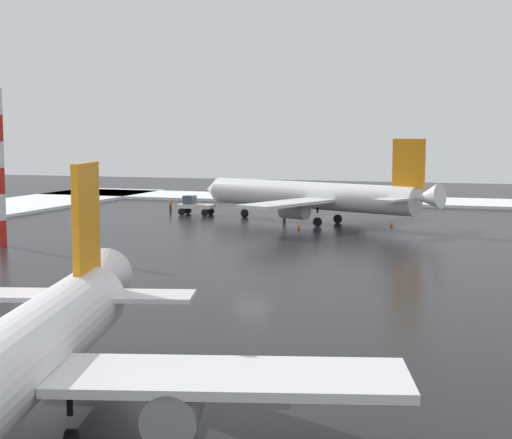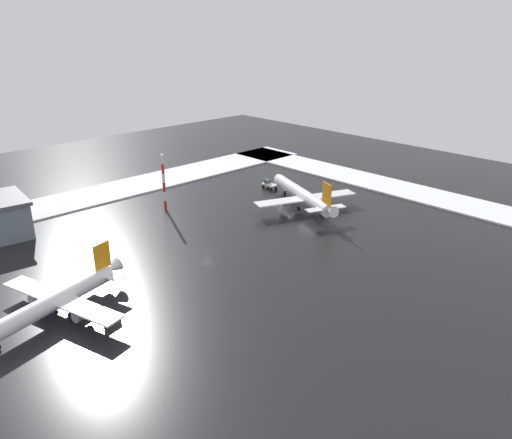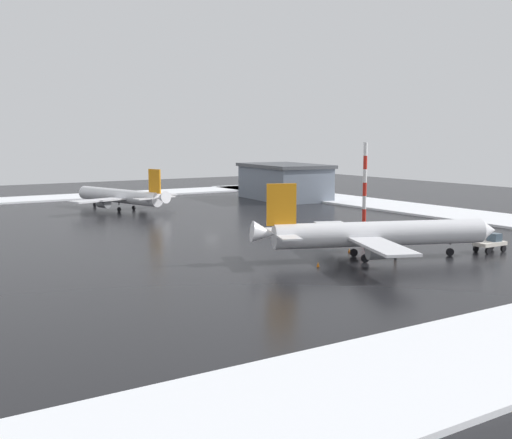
% 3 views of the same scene
% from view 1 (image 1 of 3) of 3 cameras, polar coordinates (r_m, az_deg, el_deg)
% --- Properties ---
extents(ground_plane, '(240.00, 240.00, 0.00)m').
position_cam_1_polar(ground_plane, '(56.82, -0.28, -4.30)').
color(ground_plane, black).
extents(snow_bank_left, '(14.00, 116.00, 0.44)m').
position_cam_1_polar(snow_bank_left, '(121.73, 9.73, 1.33)').
color(snow_bank_left, white).
rests_on(snow_bank_left, ground_plane).
extents(airplane_foreground_jet, '(27.08, 31.99, 9.92)m').
position_cam_1_polar(airplane_foreground_jet, '(91.45, 4.23, 1.74)').
color(airplane_foreground_jet, white).
rests_on(airplane_foreground_jet, ground_plane).
extents(pushback_tug, '(2.35, 4.63, 2.50)m').
position_cam_1_polar(pushback_tug, '(101.57, -4.50, 1.06)').
color(pushback_tug, silver).
rests_on(pushback_tug, ground_plane).
extents(ground_crew_mid_apron, '(0.36, 0.36, 1.71)m').
position_cam_1_polar(ground_crew_mid_apron, '(92.79, 2.07, 0.39)').
color(ground_crew_mid_apron, black).
rests_on(ground_crew_mid_apron, ground_plane).
extents(ground_crew_near_tug, '(0.36, 0.36, 1.71)m').
position_cam_1_polar(ground_crew_near_tug, '(106.24, -6.24, 1.09)').
color(ground_crew_near_tug, black).
rests_on(ground_crew_near_tug, ground_plane).
extents(antenna_mast, '(0.70, 0.70, 14.60)m').
position_cam_1_polar(antenna_mast, '(76.12, -18.08, 3.60)').
color(antenna_mast, red).
rests_on(antenna_mast, ground_plane).
extents(traffic_cone_near_nose, '(0.36, 0.36, 0.55)m').
position_cam_1_polar(traffic_cone_near_nose, '(86.76, 3.11, -0.48)').
color(traffic_cone_near_nose, orange).
rests_on(traffic_cone_near_nose, ground_plane).
extents(traffic_cone_mid_line, '(0.36, 0.36, 0.55)m').
position_cam_1_polar(traffic_cone_mid_line, '(89.94, 9.84, -0.33)').
color(traffic_cone_mid_line, orange).
rests_on(traffic_cone_mid_line, ground_plane).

